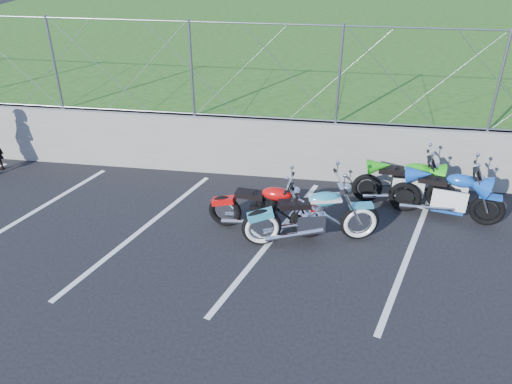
# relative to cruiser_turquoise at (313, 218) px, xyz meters

# --- Properties ---
(ground) EXTENTS (90.00, 90.00, 0.00)m
(ground) POSITION_rel_cruiser_turquoise_xyz_m (-0.70, -1.05, -0.49)
(ground) COLOR black
(ground) RESTS_ON ground
(retaining_wall) EXTENTS (30.00, 0.22, 1.30)m
(retaining_wall) POSITION_rel_cruiser_turquoise_xyz_m (-0.70, 2.45, 0.16)
(retaining_wall) COLOR slate
(retaining_wall) RESTS_ON ground
(grass_field) EXTENTS (30.00, 20.00, 1.30)m
(grass_field) POSITION_rel_cruiser_turquoise_xyz_m (-0.70, 12.45, 0.16)
(grass_field) COLOR #245316
(grass_field) RESTS_ON ground
(chain_link_fence) EXTENTS (28.00, 0.03, 2.00)m
(chain_link_fence) POSITION_rel_cruiser_turquoise_xyz_m (-0.70, 2.45, 1.81)
(chain_link_fence) COLOR gray
(chain_link_fence) RESTS_ON retaining_wall
(parking_lines) EXTENTS (18.29, 4.31, 0.01)m
(parking_lines) POSITION_rel_cruiser_turquoise_xyz_m (0.50, -0.05, -0.48)
(parking_lines) COLOR silver
(parking_lines) RESTS_ON ground
(cruiser_turquoise) EXTENTS (2.39, 0.84, 1.21)m
(cruiser_turquoise) POSITION_rel_cruiser_turquoise_xyz_m (0.00, 0.00, 0.00)
(cruiser_turquoise) COLOR black
(cruiser_turquoise) RESTS_ON ground
(naked_orange) EXTENTS (2.14, 0.73, 1.07)m
(naked_orange) POSITION_rel_cruiser_turquoise_xyz_m (-0.83, 0.19, -0.03)
(naked_orange) COLOR black
(naked_orange) RESTS_ON ground
(sportbike_green) EXTENTS (2.04, 0.73, 1.05)m
(sportbike_green) POSITION_rel_cruiser_turquoise_xyz_m (1.75, 1.55, -0.03)
(sportbike_green) COLOR black
(sportbike_green) RESTS_ON ground
(sportbike_blue) EXTENTS (2.08, 0.74, 1.09)m
(sportbike_blue) POSITION_rel_cruiser_turquoise_xyz_m (2.47, 1.15, -0.02)
(sportbike_blue) COLOR black
(sportbike_blue) RESTS_ON ground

